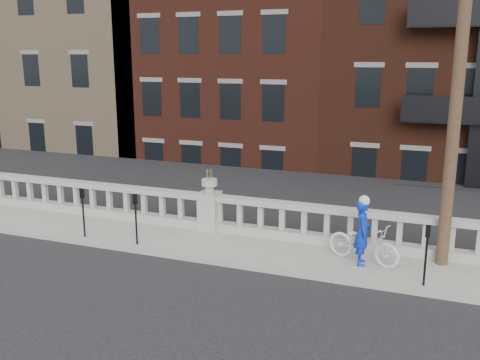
{
  "coord_description": "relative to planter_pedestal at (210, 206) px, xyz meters",
  "views": [
    {
      "loc": [
        5.99,
        -9.27,
        5.03
      ],
      "look_at": [
        1.2,
        3.2,
        1.87
      ],
      "focal_mm": 40.0,
      "sensor_mm": 36.0,
      "label": 1
    }
  ],
  "objects": [
    {
      "name": "parking_meter_c",
      "position": [
        -2.94,
        -1.8,
        0.17
      ],
      "size": [
        0.1,
        0.09,
        1.36
      ],
      "color": "black",
      "rests_on": "sidewalk"
    },
    {
      "name": "planter_pedestal",
      "position": [
        0.0,
        0.0,
        0.0
      ],
      "size": [
        0.55,
        0.55,
        1.76
      ],
      "color": "gray",
      "rests_on": "sidewalk"
    },
    {
      "name": "utility_pole",
      "position": [
        6.2,
        -0.35,
        4.41
      ],
      "size": [
        1.6,
        0.28,
        10.0
      ],
      "color": "#422D1E",
      "rests_on": "sidewalk"
    },
    {
      "name": "bicycle",
      "position": [
        4.43,
        -0.89,
        -0.2
      ],
      "size": [
        1.92,
        1.17,
        0.95
      ],
      "primitive_type": "imported",
      "rotation": [
        0.0,
        0.0,
        1.25
      ],
      "color": "silver",
      "rests_on": "sidewalk"
    },
    {
      "name": "ground",
      "position": [
        0.0,
        -3.95,
        -0.83
      ],
      "size": [
        120.0,
        120.0,
        0.0
      ],
      "primitive_type": "plane",
      "color": "black",
      "rests_on": "ground"
    },
    {
      "name": "lower_level",
      "position": [
        0.56,
        19.09,
        1.8
      ],
      "size": [
        80.0,
        44.0,
        20.8
      ],
      "color": "#605E59",
      "rests_on": "ground"
    },
    {
      "name": "sidewalk",
      "position": [
        0.0,
        -0.95,
        -0.76
      ],
      "size": [
        32.0,
        2.2,
        0.15
      ],
      "primitive_type": "cube",
      "color": "gray",
      "rests_on": "ground"
    },
    {
      "name": "balustrade",
      "position": [
        0.0,
        0.0,
        -0.19
      ],
      "size": [
        28.0,
        0.34,
        1.03
      ],
      "color": "gray",
      "rests_on": "sidewalk"
    },
    {
      "name": "parking_meter_d",
      "position": [
        -1.3,
        -1.8,
        0.17
      ],
      "size": [
        0.1,
        0.09,
        1.36
      ],
      "color": "black",
      "rests_on": "sidewalk"
    },
    {
      "name": "cyclist",
      "position": [
        4.41,
        -1.05,
        0.11
      ],
      "size": [
        0.46,
        0.63,
        1.58
      ],
      "primitive_type": "imported",
      "rotation": [
        0.0,
        0.0,
        1.73
      ],
      "color": "#0C2CBD",
      "rests_on": "sidewalk"
    },
    {
      "name": "parking_meter_e",
      "position": [
        5.86,
        -1.8,
        0.17
      ],
      "size": [
        0.1,
        0.09,
        1.36
      ],
      "color": "black",
      "rests_on": "sidewalk"
    }
  ]
}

